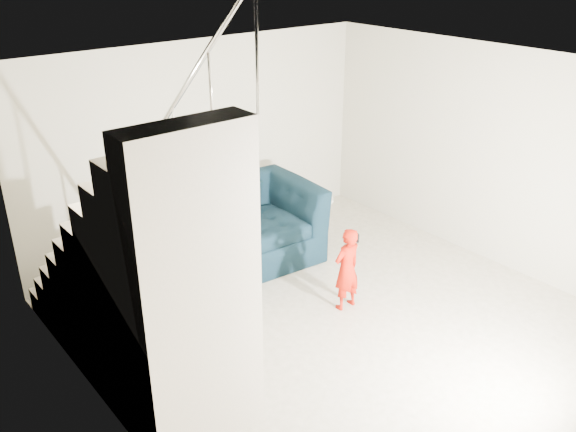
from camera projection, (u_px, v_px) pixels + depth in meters
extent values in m
plane|color=gray|center=(348.00, 328.00, 6.52)|extent=(5.50, 5.50, 0.00)
plane|color=silver|center=(360.00, 75.00, 5.39)|extent=(5.50, 5.50, 0.00)
plane|color=#B3AD91|center=(204.00, 145.00, 7.89)|extent=(5.00, 0.00, 5.00)
plane|color=#B3AD91|center=(114.00, 301.00, 4.52)|extent=(0.00, 5.50, 5.50)
plane|color=#B3AD91|center=(500.00, 160.00, 7.39)|extent=(0.00, 5.50, 5.50)
imported|color=black|center=(255.00, 223.00, 7.79)|extent=(1.59, 1.42, 0.96)
imported|color=#941704|center=(347.00, 269.00, 6.70)|extent=(0.36, 0.24, 0.97)
cylinder|color=white|center=(319.00, 200.00, 8.69)|extent=(0.42, 0.42, 0.04)
cylinder|color=white|center=(318.00, 213.00, 8.78)|extent=(0.06, 0.06, 0.38)
cylinder|color=white|center=(318.00, 224.00, 8.85)|extent=(0.29, 0.29, 0.03)
cube|color=#ADA089|center=(79.00, 290.00, 6.97)|extent=(1.00, 0.30, 0.27)
cube|color=#ADA089|center=(88.00, 290.00, 6.70)|extent=(1.00, 0.30, 0.54)
cube|color=#ADA089|center=(98.00, 291.00, 6.43)|extent=(1.00, 0.30, 0.81)
cube|color=#ADA089|center=(108.00, 292.00, 6.17)|extent=(1.00, 0.30, 1.08)
cube|color=#ADA089|center=(120.00, 292.00, 5.90)|extent=(1.00, 0.30, 1.35)
cube|color=#ADA089|center=(132.00, 293.00, 5.63)|extent=(1.00, 0.30, 1.62)
cube|color=#ADA089|center=(146.00, 294.00, 5.36)|extent=(1.00, 0.30, 1.89)
cube|color=#ADA089|center=(161.00, 295.00, 5.10)|extent=(1.00, 0.30, 2.16)
cube|color=#ADA089|center=(178.00, 296.00, 4.83)|extent=(1.00, 0.30, 2.43)
cube|color=#ADA089|center=(196.00, 298.00, 4.56)|extent=(1.00, 0.30, 2.70)
cylinder|color=silver|center=(159.00, 129.00, 5.42)|extent=(0.04, 3.03, 2.73)
cylinder|color=silver|center=(111.00, 244.00, 7.21)|extent=(0.04, 0.04, 1.00)
cube|color=black|center=(248.00, 195.00, 8.00)|extent=(0.38, 0.18, 0.38)
cube|color=black|center=(214.00, 227.00, 7.40)|extent=(0.06, 0.57, 0.64)
cube|color=black|center=(357.00, 238.00, 6.59)|extent=(0.03, 0.05, 0.10)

